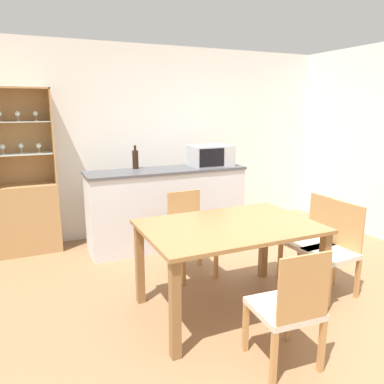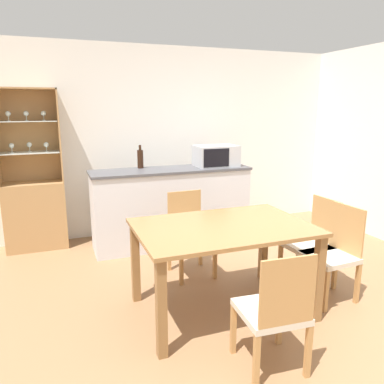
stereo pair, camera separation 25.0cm
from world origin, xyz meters
TOP-DOWN VIEW (x-y plane):
  - ground_plane at (0.00, 0.00)m, footprint 18.00×18.00m
  - wall_back at (0.00, 2.63)m, footprint 6.80×0.06m
  - kitchen_counter at (-0.13, 1.95)m, footprint 2.00×0.53m
  - display_cabinet at (-1.76, 2.43)m, footprint 0.72×0.37m
  - dining_table at (-0.21, 0.24)m, footprint 1.45×0.98m
  - dining_chair_side_right_far at (0.84, 0.39)m, footprint 0.44×0.44m
  - dining_chair_head_near at (-0.22, -0.57)m, footprint 0.44×0.44m
  - dining_chair_side_right_near at (0.84, 0.10)m, footprint 0.44×0.44m
  - dining_chair_head_far at (-0.21, 1.05)m, footprint 0.43×0.43m
  - microwave at (0.48, 1.95)m, footprint 0.54×0.38m
  - wine_bottle at (-0.48, 2.13)m, footprint 0.07×0.07m

SIDE VIEW (x-z plane):
  - ground_plane at x=0.00m, z-range 0.00..0.00m
  - dining_chair_side_right_far at x=0.84m, z-range -0.01..0.86m
  - dining_chair_head_near at x=-0.22m, z-range -0.01..0.86m
  - dining_chair_side_right_near at x=0.84m, z-range -0.01..0.86m
  - dining_chair_head_far at x=-0.21m, z-range -0.01..0.86m
  - kitchen_counter at x=-0.13m, z-range 0.00..0.99m
  - display_cabinet at x=-1.76m, z-range -0.40..1.56m
  - dining_table at x=-0.21m, z-range 0.28..1.06m
  - wine_bottle at x=-0.48m, z-range 0.97..1.26m
  - microwave at x=0.48m, z-range 0.99..1.26m
  - wall_back at x=0.00m, z-range 0.00..2.55m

